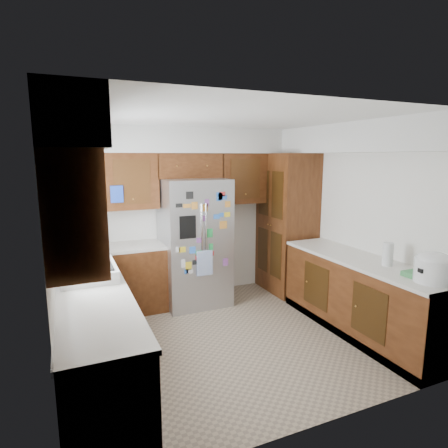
% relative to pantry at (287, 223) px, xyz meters
% --- Properties ---
extents(floor, '(3.60, 3.60, 0.00)m').
position_rel_pantry_xyz_m(floor, '(-1.50, -1.15, -1.07)').
color(floor, tan).
rests_on(floor, ground).
extents(room_shell, '(3.64, 3.24, 2.52)m').
position_rel_pantry_xyz_m(room_shell, '(-1.61, -0.79, 0.75)').
color(room_shell, white).
rests_on(room_shell, ground).
extents(left_counter_run, '(1.36, 3.20, 0.92)m').
position_rel_pantry_xyz_m(left_counter_run, '(-2.86, -1.12, -0.65)').
color(left_counter_run, '#3F1E0C').
rests_on(left_counter_run, ground).
extents(right_counter_run, '(0.63, 2.25, 0.92)m').
position_rel_pantry_xyz_m(right_counter_run, '(0.00, -1.62, -0.65)').
color(right_counter_run, '#3F1E0C').
rests_on(right_counter_run, ground).
extents(pantry, '(0.60, 0.90, 2.15)m').
position_rel_pantry_xyz_m(pantry, '(0.00, 0.00, 0.00)').
color(pantry, '#3F1E0C').
rests_on(pantry, ground).
extents(fridge, '(0.90, 0.79, 1.80)m').
position_rel_pantry_xyz_m(fridge, '(-1.50, 0.05, -0.17)').
color(fridge, '#9E9EA3').
rests_on(fridge, ground).
extents(bridge_cabinet, '(0.96, 0.34, 0.35)m').
position_rel_pantry_xyz_m(bridge_cabinet, '(-1.50, 0.28, 0.90)').
color(bridge_cabinet, '#3F1E0C').
rests_on(bridge_cabinet, fridge).
extents(fridge_top_items, '(0.74, 0.31, 0.25)m').
position_rel_pantry_xyz_m(fridge_top_items, '(-1.60, 0.28, 1.20)').
color(fridge_top_items, '#1651A4').
rests_on(fridge_top_items, bridge_cabinet).
extents(sink_assembly, '(0.52, 0.70, 0.37)m').
position_rel_pantry_xyz_m(sink_assembly, '(-3.00, -1.05, -0.09)').
color(sink_assembly, white).
rests_on(sink_assembly, left_counter_run).
extents(left_counter_clutter, '(0.34, 0.88, 0.38)m').
position_rel_pantry_xyz_m(left_counter_clutter, '(-2.96, -0.29, -0.02)').
color(left_counter_clutter, black).
rests_on(left_counter_clutter, left_counter_run).
extents(rice_cooker, '(0.34, 0.33, 0.29)m').
position_rel_pantry_xyz_m(rice_cooker, '(-0.00, -2.53, -0.00)').
color(rice_cooker, white).
rests_on(rice_cooker, right_counter_run).
extents(paper_towel, '(0.11, 0.11, 0.26)m').
position_rel_pantry_xyz_m(paper_towel, '(0.04, -1.95, -0.03)').
color(paper_towel, white).
rests_on(paper_towel, right_counter_run).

